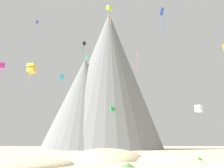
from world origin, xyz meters
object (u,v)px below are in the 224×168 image
kite_teal_high (86,58)px  kite_black_high (84,44)px  kite_gold_mid (31,68)px  bush_far_right (23,158)px  bush_low_patch (182,158)px  kite_indigo_high (37,22)px  kite_cyan_mid (62,77)px  kite_blue_high (162,15)px  bush_near_left (199,160)px  kite_rainbow_mid (137,58)px  kite_white_low (199,109)px  kite_lime_high (109,8)px  rock_massif (104,86)px  bush_scatter_east (128,165)px  kite_magenta_mid (2,66)px  kite_green_low (113,109)px

kite_teal_high → kite_black_high: kite_teal_high is taller
kite_gold_mid → bush_far_right: bearing=102.1°
bush_low_patch → kite_indigo_high: kite_indigo_high is taller
kite_cyan_mid → kite_teal_high: bearing=101.2°
kite_blue_high → bush_near_left: bearing=128.4°
bush_low_patch → kite_rainbow_mid: kite_rainbow_mid is taller
kite_blue_high → kite_cyan_mid: bearing=-13.2°
bush_low_patch → bush_far_right: bearing=-178.0°
bush_far_right → kite_gold_mid: size_ratio=0.42×
kite_white_low → kite_rainbow_mid: 16.74m
kite_lime_high → kite_teal_high: bearing=61.2°
kite_cyan_mid → kite_rainbow_mid: (16.30, -16.50, -0.46)m
kite_lime_high → kite_rainbow_mid: bearing=-69.2°
kite_black_high → kite_gold_mid: (-6.95, -22.96, -13.21)m
rock_massif → kite_black_high: size_ratio=19.17×
kite_cyan_mid → bush_near_left: bearing=-21.6°
bush_scatter_east → kite_magenta_mid: size_ratio=0.36×
kite_white_low → kite_blue_high: kite_blue_high is taller
bush_near_left → rock_massif: rock_massif is taller
kite_magenta_mid → kite_green_low: kite_magenta_mid is taller
kite_teal_high → kite_blue_high: (17.94, -36.41, -2.57)m
kite_black_high → kite_cyan_mid: kite_black_high is taller
bush_low_patch → kite_green_low: (-11.10, 36.76, 12.37)m
bush_near_left → kite_rainbow_mid: 19.80m
kite_black_high → kite_gold_mid: bearing=-44.7°
kite_blue_high → kite_rainbow_mid: (-5.29, -2.74, -9.69)m
rock_massif → kite_rainbow_mid: size_ratio=16.93×
bush_far_right → kite_teal_high: kite_teal_high is taller
kite_lime_high → kite_indigo_high: size_ratio=3.84×
kite_white_low → kite_blue_high: size_ratio=0.34×
kite_black_high → kite_white_low: size_ratio=2.04×
kite_magenta_mid → kite_blue_high: bearing=43.1°
bush_far_right → kite_rainbow_mid: size_ratio=0.36×
kite_cyan_mid → kite_blue_high: size_ratio=0.30×
kite_white_low → kite_green_low: 33.93m
rock_massif → kite_blue_high: rock_massif is taller
kite_cyan_mid → kite_gold_mid: bearing=-78.7°
bush_low_patch → rock_massif: (-14.88, 75.37, 27.39)m
kite_magenta_mid → bush_low_patch: bearing=39.6°
rock_massif → kite_cyan_mid: 60.06m
bush_low_patch → kite_indigo_high: (-27.61, 8.77, 27.88)m
bush_scatter_east → kite_white_low: 27.23m
kite_green_low → kite_gold_mid: (-14.72, -35.99, 2.95)m
bush_low_patch → kite_green_low: size_ratio=0.87×
bush_scatter_east → kite_gold_mid: size_ratio=0.51×
bush_far_right → kite_black_high: size_ratio=0.40×
kite_teal_high → kite_black_high: bearing=0.7°
bush_near_left → kite_lime_high: bearing=147.9°
kite_cyan_mid → kite_rainbow_mid: bearing=-25.0°
kite_white_low → kite_indigo_high: 38.33m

